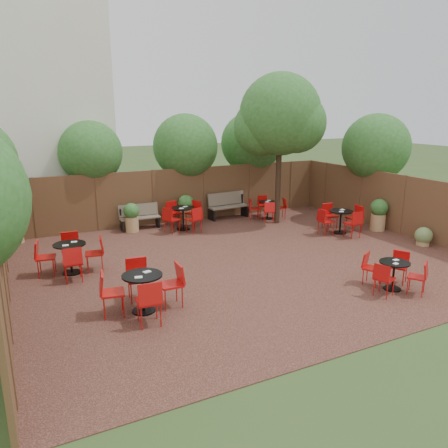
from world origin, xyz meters
name	(u,v)px	position (x,y,z in m)	size (l,w,h in m)	color
ground	(246,261)	(0.00, 0.00, 0.00)	(80.00, 80.00, 0.00)	#354F23
courtyard_paving	(246,261)	(0.00, 0.00, 0.01)	(12.00, 10.00, 0.02)	#361916
fence_back	(180,195)	(0.00, 5.00, 1.00)	(12.00, 0.08, 2.00)	#4E361D
fence_left	(2,259)	(-6.00, 0.00, 1.00)	(0.08, 10.00, 2.00)	#4E361D
fence_right	(403,205)	(6.00, 0.00, 1.00)	(0.08, 10.00, 2.00)	#4E361D
neighbour_building	(35,112)	(-4.50, 8.00, 4.00)	(5.00, 4.00, 8.00)	silver
overhang_foliage	(154,157)	(-1.71, 2.59, 2.74)	(15.85, 10.88, 2.64)	#265D1E
courtyard_tree	(280,119)	(3.08, 3.12, 3.77)	(2.95, 2.88, 5.35)	black
park_bench_left	(139,216)	(-1.69, 4.62, 0.46)	(1.41, 0.49, 0.86)	brown
park_bench_right	(227,205)	(1.80, 4.63, 0.52)	(1.62, 0.63, 0.98)	brown
bistro_tables	(225,239)	(-0.24, 0.79, 0.47)	(10.34, 8.65, 0.94)	black
planters	(199,215)	(0.07, 3.37, 0.58)	(11.87, 4.59, 1.10)	tan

